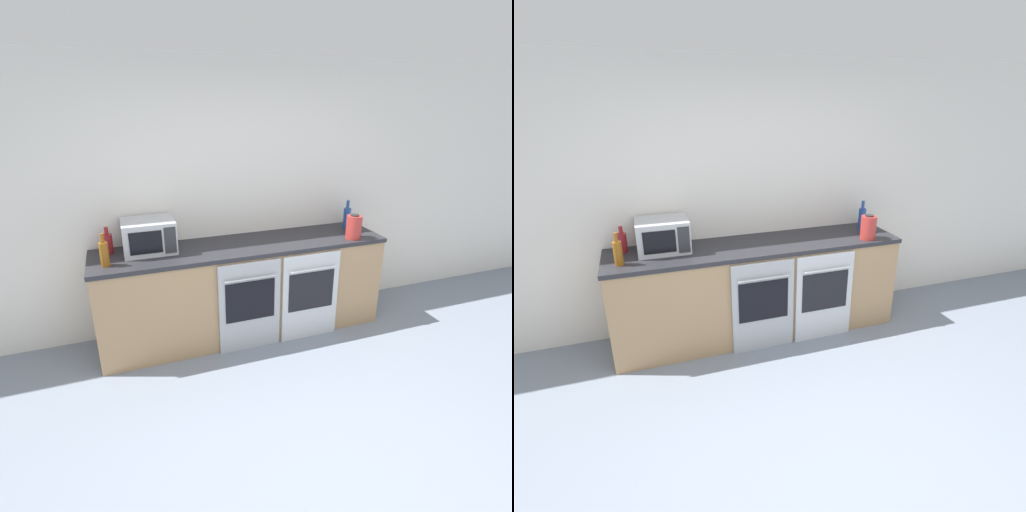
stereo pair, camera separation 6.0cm
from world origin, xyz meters
TOP-DOWN VIEW (x-y plane):
  - ground_plane at (0.00, 0.00)m, footprint 16.00×16.00m
  - wall_back at (0.00, 2.28)m, footprint 10.00×0.06m
  - counter_back at (0.00, 1.94)m, footprint 2.77×0.65m
  - oven_left at (-0.05, 1.61)m, footprint 0.59×0.06m
  - oven_right at (0.57, 1.61)m, footprint 0.59×0.06m
  - microwave at (-0.85, 2.04)m, footprint 0.45×0.38m
  - bottle_red at (-1.20, 2.11)m, footprint 0.08×0.08m
  - bottle_amber at (-1.23, 1.80)m, footprint 0.07×0.07m
  - bottle_blue at (1.19, 2.06)m, footprint 0.08×0.08m
  - kettle at (1.07, 1.73)m, footprint 0.15×0.15m

SIDE VIEW (x-z plane):
  - ground_plane at x=0.00m, z-range 0.00..0.00m
  - oven_left at x=-0.05m, z-range 0.01..0.89m
  - oven_right at x=0.57m, z-range 0.01..0.89m
  - counter_back at x=0.00m, z-range 0.00..0.94m
  - bottle_red at x=-1.20m, z-range 0.91..1.15m
  - bottle_amber at x=-1.23m, z-range 0.91..1.19m
  - bottle_blue at x=1.19m, z-range 0.91..1.20m
  - kettle at x=1.07m, z-range 0.94..1.18m
  - microwave at x=-0.85m, z-range 0.94..1.23m
  - wall_back at x=0.00m, z-range 0.00..2.60m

